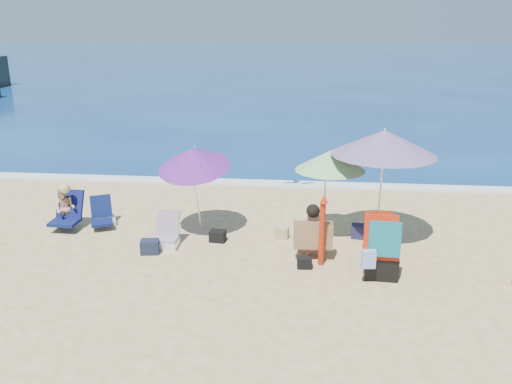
# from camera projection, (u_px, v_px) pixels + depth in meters

# --- Properties ---
(ground) EXTENTS (120.00, 120.00, 0.00)m
(ground) POSITION_uv_depth(u_px,v_px,m) (267.00, 269.00, 9.51)
(ground) COLOR #D8BC84
(ground) RESTS_ON ground
(sea) EXTENTS (120.00, 80.00, 0.12)m
(sea) POSITION_uv_depth(u_px,v_px,m) (304.00, 64.00, 52.11)
(sea) COLOR navy
(sea) RESTS_ON ground
(foam) EXTENTS (120.00, 0.50, 0.04)m
(foam) POSITION_uv_depth(u_px,v_px,m) (282.00, 184.00, 14.33)
(foam) COLOR white
(foam) RESTS_ON ground
(umbrella_turquoise) EXTENTS (2.11, 2.11, 2.28)m
(umbrella_turquoise) POSITION_uv_depth(u_px,v_px,m) (384.00, 143.00, 10.05)
(umbrella_turquoise) COLOR white
(umbrella_turquoise) RESTS_ON ground
(umbrella_striped) EXTENTS (1.80, 1.80, 1.84)m
(umbrella_striped) POSITION_uv_depth(u_px,v_px,m) (330.00, 160.00, 10.41)
(umbrella_striped) COLOR silver
(umbrella_striped) RESTS_ON ground
(umbrella_blue) EXTENTS (1.74, 1.78, 1.98)m
(umbrella_blue) POSITION_uv_depth(u_px,v_px,m) (193.00, 158.00, 10.50)
(umbrella_blue) COLOR white
(umbrella_blue) RESTS_ON ground
(furled_umbrella) EXTENTS (0.15, 0.15, 1.33)m
(furled_umbrella) POSITION_uv_depth(u_px,v_px,m) (322.00, 227.00, 9.45)
(furled_umbrella) COLOR #AF240C
(furled_umbrella) RESTS_ON ground
(chair_navy) EXTENTS (0.66, 0.85, 0.62)m
(chair_navy) POSITION_uv_depth(u_px,v_px,m) (103.00, 218.00, 11.48)
(chair_navy) COLOR #0C1545
(chair_navy) RESTS_ON ground
(chair_rainbow) EXTENTS (0.47, 0.58, 0.65)m
(chair_rainbow) POSITION_uv_depth(u_px,v_px,m) (166.00, 237.00, 10.43)
(chair_rainbow) COLOR #D6744B
(chair_rainbow) RESTS_ON ground
(camp_chair_left) EXTENTS (0.62, 0.62, 0.92)m
(camp_chair_left) POSITION_uv_depth(u_px,v_px,m) (380.00, 249.00, 9.65)
(camp_chair_left) COLOR #BA0D11
(camp_chair_left) RESTS_ON ground
(camp_chair_right) EXTENTS (0.67, 0.76, 1.07)m
(camp_chair_right) POSITION_uv_depth(u_px,v_px,m) (381.00, 256.00, 9.12)
(camp_chair_right) COLOR red
(camp_chair_right) RESTS_ON ground
(person_center) EXTENTS (0.72, 0.63, 1.03)m
(person_center) POSITION_uv_depth(u_px,v_px,m) (313.00, 232.00, 9.84)
(person_center) COLOR tan
(person_center) RESTS_ON ground
(person_left) EXTENTS (0.60, 0.70, 1.02)m
(person_left) POSITION_uv_depth(u_px,v_px,m) (66.00, 208.00, 11.18)
(person_left) COLOR tan
(person_left) RESTS_ON ground
(bag_navy_a) EXTENTS (0.37, 0.30, 0.26)m
(bag_navy_a) POSITION_uv_depth(u_px,v_px,m) (150.00, 247.00, 10.10)
(bag_navy_a) COLOR #171E32
(bag_navy_a) RESTS_ON ground
(bag_black_a) EXTENTS (0.33, 0.26, 0.23)m
(bag_black_a) POSITION_uv_depth(u_px,v_px,m) (218.00, 236.00, 10.65)
(bag_black_a) COLOR black
(bag_black_a) RESTS_ON ground
(bag_tan) EXTENTS (0.29, 0.23, 0.22)m
(bag_tan) POSITION_uv_depth(u_px,v_px,m) (282.00, 233.00, 10.81)
(bag_tan) COLOR tan
(bag_tan) RESTS_ON ground
(bag_navy_b) EXTENTS (0.38, 0.30, 0.27)m
(bag_navy_b) POSITION_uv_depth(u_px,v_px,m) (360.00, 231.00, 10.83)
(bag_navy_b) COLOR #1D1B3C
(bag_navy_b) RESTS_ON ground
(bag_black_b) EXTENTS (0.27, 0.20, 0.20)m
(bag_black_b) POSITION_uv_depth(u_px,v_px,m) (304.00, 263.00, 9.52)
(bag_black_b) COLOR black
(bag_black_b) RESTS_ON ground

